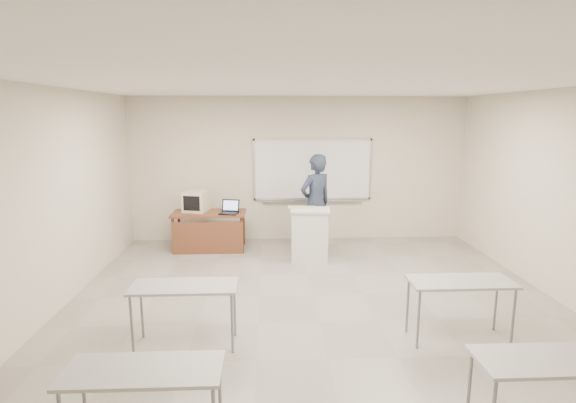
{
  "coord_description": "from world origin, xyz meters",
  "views": [
    {
      "loc": [
        -0.64,
        -5.35,
        2.63
      ],
      "look_at": [
        -0.3,
        2.2,
        1.16
      ],
      "focal_mm": 28.0,
      "sensor_mm": 36.0,
      "label": 1
    }
  ],
  "objects_px": {
    "podium": "(310,235)",
    "presenter": "(316,203)",
    "keyboard": "(302,207)",
    "instructor_desk": "(209,224)",
    "crt_monitor": "(197,201)",
    "mouse": "(237,210)",
    "whiteboard": "(313,170)",
    "laptop": "(229,210)"
  },
  "relations": [
    {
      "from": "podium",
      "to": "presenter",
      "type": "xyz_separation_m",
      "value": [
        0.16,
        0.59,
        0.47
      ]
    },
    {
      "from": "keyboard",
      "to": "instructor_desk",
      "type": "bearing_deg",
      "value": 164.94
    },
    {
      "from": "crt_monitor",
      "to": "mouse",
      "type": "xyz_separation_m",
      "value": [
        0.8,
        -0.08,
        -0.18
      ]
    },
    {
      "from": "mouse",
      "to": "crt_monitor",
      "type": "bearing_deg",
      "value": 162.78
    },
    {
      "from": "whiteboard",
      "to": "laptop",
      "type": "bearing_deg",
      "value": -155.04
    },
    {
      "from": "whiteboard",
      "to": "laptop",
      "type": "distance_m",
      "value": 1.99
    },
    {
      "from": "crt_monitor",
      "to": "keyboard",
      "type": "xyz_separation_m",
      "value": [
        2.02,
        -0.85,
        0.03
      ]
    },
    {
      "from": "mouse",
      "to": "keyboard",
      "type": "distance_m",
      "value": 1.46
    },
    {
      "from": "laptop",
      "to": "mouse",
      "type": "bearing_deg",
      "value": 60.61
    },
    {
      "from": "crt_monitor",
      "to": "keyboard",
      "type": "distance_m",
      "value": 2.19
    },
    {
      "from": "keyboard",
      "to": "presenter",
      "type": "distance_m",
      "value": 0.6
    },
    {
      "from": "instructor_desk",
      "to": "crt_monitor",
      "type": "relative_size",
      "value": 2.91
    },
    {
      "from": "mouse",
      "to": "keyboard",
      "type": "height_order",
      "value": "keyboard"
    },
    {
      "from": "crt_monitor",
      "to": "laptop",
      "type": "relative_size",
      "value": 1.42
    },
    {
      "from": "instructor_desk",
      "to": "podium",
      "type": "height_order",
      "value": "podium"
    },
    {
      "from": "keyboard",
      "to": "laptop",
      "type": "bearing_deg",
      "value": 160.37
    },
    {
      "from": "whiteboard",
      "to": "podium",
      "type": "relative_size",
      "value": 2.57
    },
    {
      "from": "presenter",
      "to": "crt_monitor",
      "type": "bearing_deg",
      "value": -39.97
    },
    {
      "from": "crt_monitor",
      "to": "laptop",
      "type": "xyz_separation_m",
      "value": [
        0.65,
        -0.25,
        -0.14
      ]
    },
    {
      "from": "podium",
      "to": "whiteboard",
      "type": "bearing_deg",
      "value": 89.92
    },
    {
      "from": "laptop",
      "to": "keyboard",
      "type": "distance_m",
      "value": 1.5
    },
    {
      "from": "podium",
      "to": "crt_monitor",
      "type": "relative_size",
      "value": 1.97
    },
    {
      "from": "whiteboard",
      "to": "podium",
      "type": "distance_m",
      "value": 1.78
    },
    {
      "from": "crt_monitor",
      "to": "presenter",
      "type": "distance_m",
      "value": 2.35
    },
    {
      "from": "whiteboard",
      "to": "laptop",
      "type": "relative_size",
      "value": 7.2
    },
    {
      "from": "laptop",
      "to": "presenter",
      "type": "height_order",
      "value": "presenter"
    },
    {
      "from": "podium",
      "to": "laptop",
      "type": "height_order",
      "value": "laptop"
    },
    {
      "from": "instructor_desk",
      "to": "presenter",
      "type": "distance_m",
      "value": 2.12
    },
    {
      "from": "keyboard",
      "to": "presenter",
      "type": "height_order",
      "value": "presenter"
    },
    {
      "from": "mouse",
      "to": "presenter",
      "type": "distance_m",
      "value": 1.56
    },
    {
      "from": "instructor_desk",
      "to": "mouse",
      "type": "bearing_deg",
      "value": 16.36
    },
    {
      "from": "laptop",
      "to": "keyboard",
      "type": "xyz_separation_m",
      "value": [
        1.37,
        -0.6,
        0.17
      ]
    },
    {
      "from": "crt_monitor",
      "to": "keyboard",
      "type": "height_order",
      "value": "crt_monitor"
    },
    {
      "from": "whiteboard",
      "to": "keyboard",
      "type": "relative_size",
      "value": 5.02
    },
    {
      "from": "whiteboard",
      "to": "mouse",
      "type": "bearing_deg",
      "value": -158.27
    },
    {
      "from": "whiteboard",
      "to": "mouse",
      "type": "xyz_separation_m",
      "value": [
        -1.55,
        -0.62,
        -0.71
      ]
    },
    {
      "from": "laptop",
      "to": "mouse",
      "type": "distance_m",
      "value": 0.23
    },
    {
      "from": "crt_monitor",
      "to": "laptop",
      "type": "bearing_deg",
      "value": -6.74
    },
    {
      "from": "laptop",
      "to": "podium",
      "type": "bearing_deg",
      "value": -12.5
    },
    {
      "from": "podium",
      "to": "crt_monitor",
      "type": "xyz_separation_m",
      "value": [
        -2.17,
        0.93,
        0.46
      ]
    },
    {
      "from": "instructor_desk",
      "to": "keyboard",
      "type": "distance_m",
      "value": 1.92
    },
    {
      "from": "crt_monitor",
      "to": "laptop",
      "type": "height_order",
      "value": "crt_monitor"
    }
  ]
}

